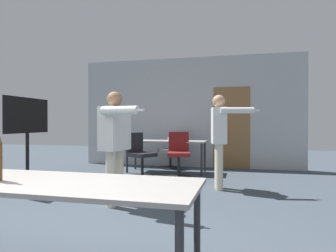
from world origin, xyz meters
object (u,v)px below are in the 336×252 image
object	(u,v)px
person_right_polo	(220,132)
office_chair_far_right	(179,156)
drink_cup	(170,139)
tv_screen	(27,132)
office_chair_mid_tucked	(140,156)
person_far_watching	(116,138)
office_chair_near_pushed	(173,152)

from	to	relation	value
person_right_polo	office_chair_far_right	size ratio (longest dim) A/B	1.71
office_chair_far_right	drink_cup	world-z (taller)	office_chair_far_right
tv_screen	drink_cup	size ratio (longest dim) A/B	17.71
office_chair_mid_tucked	drink_cup	bearing A→B (deg)	169.35
office_chair_far_right	office_chair_mid_tucked	bearing A→B (deg)	1.09
tv_screen	person_far_watching	world-z (taller)	tv_screen
drink_cup	office_chair_mid_tucked	bearing A→B (deg)	-131.93
person_right_polo	office_chair_far_right	world-z (taller)	person_right_polo
office_chair_near_pushed	drink_cup	size ratio (longest dim) A/B	10.07
office_chair_mid_tucked	drink_cup	xyz separation A→B (m)	(0.51, 0.57, 0.34)
office_chair_far_right	office_chair_near_pushed	size ratio (longest dim) A/B	1.05
person_right_polo	office_chair_near_pushed	xyz separation A→B (m)	(-1.33, 2.17, -0.57)
office_chair_near_pushed	drink_cup	world-z (taller)	office_chair_near_pushed
person_far_watching	office_chair_far_right	world-z (taller)	person_far_watching
tv_screen	office_chair_near_pushed	world-z (taller)	tv_screen
person_right_polo	office_chair_mid_tucked	world-z (taller)	person_right_polo
person_right_polo	tv_screen	bearing A→B (deg)	-88.64
office_chair_near_pushed	office_chair_mid_tucked	bearing A→B (deg)	113.64
office_chair_far_right	office_chair_mid_tucked	distance (m)	0.82
person_right_polo	office_chair_mid_tucked	xyz separation A→B (m)	(-1.73, 0.79, -0.54)
office_chair_far_right	office_chair_mid_tucked	size ratio (longest dim) A/B	1.02
office_chair_far_right	tv_screen	bearing A→B (deg)	23.38
tv_screen	office_chair_far_right	bearing A→B (deg)	-54.86
drink_cup	office_chair_far_right	bearing A→B (deg)	-52.62
person_right_polo	drink_cup	bearing A→B (deg)	-148.72
person_far_watching	drink_cup	distance (m)	2.74
office_chair_near_pushed	tv_screen	bearing A→B (deg)	95.22
person_far_watching	office_chair_near_pushed	size ratio (longest dim) A/B	1.75
person_right_polo	office_chair_far_right	bearing A→B (deg)	-147.12
person_far_watching	person_right_polo	bearing A→B (deg)	145.69
office_chair_far_right	person_right_polo	bearing A→B (deg)	121.70
person_right_polo	person_far_watching	bearing A→B (deg)	-54.73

